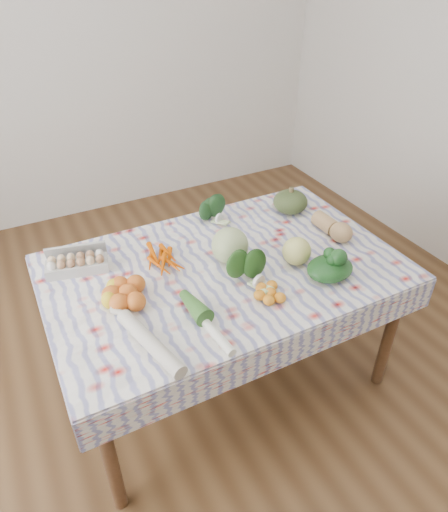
# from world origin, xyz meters

# --- Properties ---
(ground) EXTENTS (4.50, 4.50, 0.00)m
(ground) POSITION_xyz_m (0.00, 0.00, 0.00)
(ground) COLOR #51341B
(ground) RESTS_ON ground
(wall_back) EXTENTS (4.00, 0.04, 2.80)m
(wall_back) POSITION_xyz_m (0.00, 2.25, 1.40)
(wall_back) COLOR silver
(wall_back) RESTS_ON ground
(dining_table) EXTENTS (1.60, 1.00, 0.75)m
(dining_table) POSITION_xyz_m (0.00, 0.00, 0.68)
(dining_table) COLOR brown
(dining_table) RESTS_ON ground
(tablecloth) EXTENTS (1.66, 1.06, 0.01)m
(tablecloth) POSITION_xyz_m (0.00, 0.00, 0.76)
(tablecloth) COLOR white
(tablecloth) RESTS_ON dining_table
(egg_carton) EXTENTS (0.30, 0.17, 0.08)m
(egg_carton) POSITION_xyz_m (-0.63, 0.28, 0.80)
(egg_carton) COLOR #B5B6B0
(egg_carton) RESTS_ON tablecloth
(carrot_bunch) EXTENTS (0.24, 0.23, 0.04)m
(carrot_bunch) POSITION_xyz_m (-0.25, 0.14, 0.78)
(carrot_bunch) COLOR #D04F00
(carrot_bunch) RESTS_ON tablecloth
(kale_bunch) EXTENTS (0.18, 0.17, 0.13)m
(kale_bunch) POSITION_xyz_m (0.14, 0.40, 0.83)
(kale_bunch) COLOR #183B18
(kale_bunch) RESTS_ON tablecloth
(kabocha_squash) EXTENTS (0.26, 0.26, 0.13)m
(kabocha_squash) POSITION_xyz_m (0.57, 0.29, 0.83)
(kabocha_squash) COLOR #3F5127
(kabocha_squash) RESTS_ON tablecloth
(cabbage) EXTENTS (0.20, 0.20, 0.18)m
(cabbage) POSITION_xyz_m (0.04, 0.03, 0.85)
(cabbage) COLOR #A3B777
(cabbage) RESTS_ON tablecloth
(butternut_squash) EXTENTS (0.12, 0.25, 0.11)m
(butternut_squash) POSITION_xyz_m (0.63, -0.01, 0.82)
(butternut_squash) COLOR tan
(butternut_squash) RESTS_ON tablecloth
(orange_cluster) EXTENTS (0.34, 0.34, 0.09)m
(orange_cluster) POSITION_xyz_m (-0.48, -0.04, 0.81)
(orange_cluster) COLOR orange
(orange_cluster) RESTS_ON tablecloth
(broccoli) EXTENTS (0.20, 0.20, 0.12)m
(broccoli) POSITION_xyz_m (0.04, -0.17, 0.82)
(broccoli) COLOR #1F4715
(broccoli) RESTS_ON tablecloth
(mandarin_cluster) EXTENTS (0.20, 0.20, 0.05)m
(mandarin_cluster) POSITION_xyz_m (0.07, -0.29, 0.79)
(mandarin_cluster) COLOR orange
(mandarin_cluster) RESTS_ON tablecloth
(grapefruit) EXTENTS (0.18, 0.18, 0.14)m
(grapefruit) POSITION_xyz_m (0.32, -0.14, 0.83)
(grapefruit) COLOR #D9D86E
(grapefruit) RESTS_ON tablecloth
(spinach_bag) EXTENTS (0.23, 0.19, 0.10)m
(spinach_bag) POSITION_xyz_m (0.39, -0.30, 0.81)
(spinach_bag) COLOR #133814
(spinach_bag) RESTS_ON tablecloth
(daikon) EXTENTS (0.15, 0.42, 0.06)m
(daikon) POSITION_xyz_m (-0.49, -0.34, 0.79)
(daikon) COLOR beige
(daikon) RESTS_ON tablecloth
(leek) EXTENTS (0.07, 0.37, 0.04)m
(leek) POSITION_xyz_m (-0.25, -0.34, 0.78)
(leek) COLOR white
(leek) RESTS_ON tablecloth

